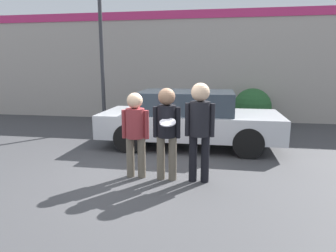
% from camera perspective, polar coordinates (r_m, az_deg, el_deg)
% --- Properties ---
extents(ground_plane, '(56.00, 56.00, 0.00)m').
position_cam_1_polar(ground_plane, '(5.92, -3.17, -9.31)').
color(ground_plane, '#3F3F42').
extents(storefront_building, '(24.00, 0.22, 4.10)m').
position_cam_1_polar(storefront_building, '(11.71, 3.57, 11.34)').
color(storefront_building, '#B2A89E').
rests_on(storefront_building, ground).
extents(person_left, '(0.52, 0.35, 1.61)m').
position_cam_1_polar(person_left, '(5.59, -6.24, -0.44)').
color(person_left, '#665B4C').
rests_on(person_left, ground).
extents(person_middle_with_frisbee, '(0.50, 0.56, 1.71)m').
position_cam_1_polar(person_middle_with_frisbee, '(5.41, -0.25, -0.04)').
color(person_middle_with_frisbee, '#665B4C').
rests_on(person_middle_with_frisbee, ground).
extents(person_right, '(0.53, 0.36, 1.80)m').
position_cam_1_polar(person_right, '(5.33, 6.07, 0.53)').
color(person_right, black).
rests_on(person_right, ground).
extents(parked_car_near, '(4.58, 1.94, 1.45)m').
position_cam_1_polar(parked_car_near, '(7.85, 4.03, 1.50)').
color(parked_car_near, '#B7BABF').
rests_on(parked_car_near, ground).
extents(street_lamp, '(1.62, 0.35, 6.52)m').
position_cam_1_polar(street_lamp, '(10.23, -11.37, 21.88)').
color(street_lamp, '#38383D').
rests_on(street_lamp, ground).
extents(shrub, '(1.32, 1.32, 1.32)m').
position_cam_1_polar(shrub, '(10.96, 15.74, 3.48)').
color(shrub, '#285B2D').
rests_on(shrub, ground).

